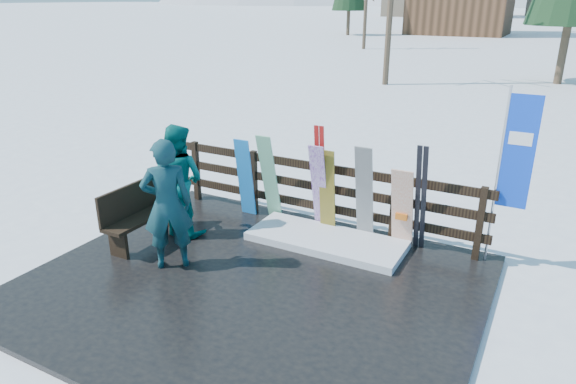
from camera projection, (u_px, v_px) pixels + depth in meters
The scene contains 16 objects.
ground at pixel (251, 288), 7.10m from camera, with size 700.00×700.00×0.00m, color white.
deck at pixel (251, 286), 7.09m from camera, with size 6.00×5.00×0.08m, color black.
fence at pixel (319, 189), 8.65m from camera, with size 5.60×0.10×1.15m.
snow_patch at pixel (326, 240), 8.19m from camera, with size 2.48×1.00×0.12m, color white.
bench at pixel (141, 211), 8.14m from camera, with size 0.41×1.50×0.97m.
snowboard_0 at pixel (245, 178), 9.04m from camera, with size 0.29×0.03×1.44m, color blue.
snowboard_1 at pixel (269, 178), 8.80m from camera, with size 0.27×0.03×1.62m, color silver.
snowboard_2 at pixel (327, 192), 8.34m from camera, with size 0.27×0.03×1.46m, color gold.
snowboard_3 at pixel (319, 188), 8.39m from camera, with size 0.26×0.03×1.56m, color white.
snowboard_4 at pixel (364, 194), 8.03m from camera, with size 0.28×0.03×1.63m, color black.
snowboard_5 at pixel (402, 209), 7.80m from camera, with size 0.33×0.03×1.38m, color white.
ski_pair_a at pixel (320, 179), 8.40m from camera, with size 0.16×0.22×1.82m.
ski_pair_b at pixel (421, 199), 7.68m from camera, with size 0.17×0.34×1.73m.
rental_flag at pixel (513, 159), 7.07m from camera, with size 0.45×0.04×2.60m.
person_front at pixel (167, 205), 7.21m from camera, with size 0.70×0.46×1.92m, color #144E45.
person_back at pixel (178, 180), 8.30m from camera, with size 0.90×0.70×1.84m, color #04615E.
Camera 1 is at (3.37, -5.19, 3.77)m, focal length 32.00 mm.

